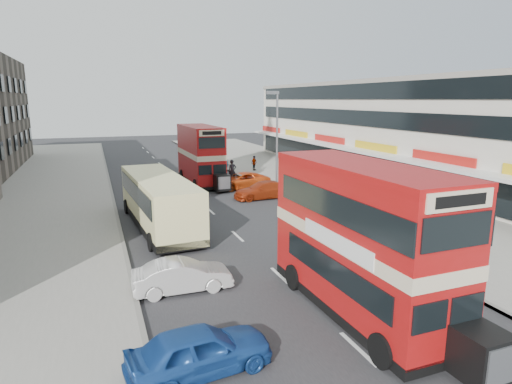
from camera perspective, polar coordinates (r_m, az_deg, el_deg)
name	(u,v)px	position (r m, az deg, el deg)	size (l,w,h in m)	color
ground	(301,295)	(17.63, 5.85, -13.26)	(160.00, 160.00, 0.00)	#28282B
road_surface	(192,194)	(35.79, -8.36, -0.21)	(12.00, 90.00, 0.01)	#28282B
pavement_right	(323,183)	(39.94, 8.71, 1.16)	(12.00, 90.00, 0.15)	gray
pavement_left	(27,205)	(35.39, -27.72, -1.51)	(12.00, 90.00, 0.15)	gray
kerb_left	(113,199)	(35.07, -18.15, -0.82)	(0.20, 90.00, 0.16)	gray
kerb_right	(262,188)	(37.47, 0.79, 0.58)	(0.20, 90.00, 0.16)	gray
commercial_row	(386,128)	(45.35, 16.56, 7.98)	(9.90, 46.20, 9.30)	beige
street_lamp	(276,134)	(35.14, 2.64, 7.57)	(1.00, 0.20, 8.12)	slate
bus_main	(362,240)	(15.64, 13.60, -6.09)	(2.77, 9.47, 5.20)	black
bus_second	(201,155)	(39.43, -7.23, 4.85)	(2.63, 9.14, 5.03)	black
coach	(159,200)	(26.47, -12.56, -1.00)	(3.47, 10.89, 2.84)	black
car_left_near	(200,350)	(12.97, -7.34, -19.77)	(1.64, 4.08, 1.39)	#1B4898
car_left_front	(182,276)	(17.89, -9.59, -10.73)	(1.36, 3.90, 1.29)	silver
car_right_a	(263,190)	(33.56, 0.87, 0.24)	(1.84, 4.53, 1.31)	#A02E10
car_right_b	(241,181)	(37.43, -1.91, 1.50)	(2.23, 4.84, 1.34)	#E05016
car_right_c	(209,163)	(47.95, -6.12, 3.80)	(1.66, 4.12, 1.40)	#63AEC7
pedestrian_near	(306,188)	(33.08, 6.59, 0.56)	(0.61, 0.42, 1.66)	gray
pedestrian_far	(254,163)	(46.00, -0.25, 3.79)	(0.90, 0.37, 1.53)	gray
cyclist	(232,176)	(38.57, -3.10, 2.05)	(0.75, 1.66, 2.31)	gray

